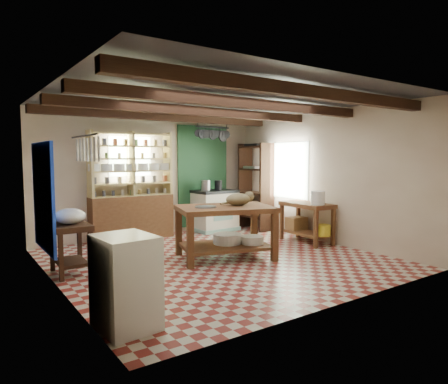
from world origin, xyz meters
TOP-DOWN VIEW (x-y plane):
  - floor at (0.00, 0.00)m, footprint 5.00×5.00m
  - ceiling at (0.00, 0.00)m, footprint 5.00×5.00m
  - wall_back at (0.00, 2.50)m, footprint 5.00×0.04m
  - wall_front at (0.00, -2.50)m, footprint 5.00×0.04m
  - wall_left at (-2.50, 0.00)m, footprint 0.04×5.00m
  - wall_right at (2.50, 0.00)m, footprint 0.04×5.00m
  - ceiling_beams at (0.00, 0.00)m, footprint 5.00×3.80m
  - blue_wall_patch at (-2.47, 0.90)m, footprint 0.04×1.40m
  - green_wall_patch at (1.25, 2.47)m, footprint 1.30×0.04m
  - window_back at (-0.50, 2.48)m, footprint 0.90×0.02m
  - window_right at (2.48, 1.00)m, footprint 0.02×1.30m
  - utensil_rail at (-2.44, -1.20)m, footprint 0.06×0.90m
  - pot_rack at (1.25, 2.05)m, footprint 0.86×0.12m
  - shelving_unit at (-0.55, 2.31)m, footprint 1.70×0.34m
  - tall_rack at (2.28, 1.80)m, footprint 0.40×0.86m
  - work_table at (0.15, -0.02)m, footprint 1.77×1.43m
  - stove at (1.37, 2.15)m, footprint 0.99×0.69m
  - prep_table at (-2.20, 0.51)m, footprint 0.51×0.73m
  - white_cabinet at (-2.22, -1.71)m, footprint 0.56×0.65m
  - right_counter at (2.18, 0.08)m, footprint 0.62×1.13m
  - cat at (0.40, -0.04)m, footprint 0.49×0.40m
  - steel_tray at (-0.20, 0.04)m, footprint 0.43×0.43m
  - basin_large at (0.21, 0.02)m, footprint 0.59×0.59m
  - basin_small at (0.55, -0.24)m, footprint 0.47×0.47m
  - kettle_left at (1.12, 2.14)m, footprint 0.21×0.21m
  - kettle_right at (1.47, 2.16)m, footprint 0.18×0.18m
  - enamel_bowl at (-2.20, 0.51)m, footprint 0.45×0.45m
  - white_bucket at (2.11, -0.26)m, footprint 0.28×0.28m
  - wicker_basket at (2.20, 0.38)m, footprint 0.39×0.32m
  - yellow_tub at (2.15, -0.37)m, footprint 0.30×0.30m

SIDE VIEW (x-z plane):
  - floor at x=0.00m, z-range -0.02..0.00m
  - basin_small at x=0.55m, z-range 0.23..0.36m
  - yellow_tub at x=2.15m, z-range 0.21..0.42m
  - basin_large at x=0.21m, z-range 0.23..0.40m
  - wicker_basket at x=2.20m, z-range 0.21..0.47m
  - prep_table at x=-2.20m, z-range 0.00..0.73m
  - right_counter at x=2.18m, z-range 0.00..0.79m
  - work_table at x=0.15m, z-range 0.00..0.87m
  - white_cabinet at x=-2.22m, z-range 0.00..0.92m
  - stove at x=1.37m, z-range 0.00..0.94m
  - enamel_bowl at x=-2.20m, z-range 0.73..0.95m
  - steel_tray at x=-0.20m, z-range 0.87..0.89m
  - white_bucket at x=2.11m, z-range 0.79..1.05m
  - cat at x=0.40m, z-range 0.87..1.08m
  - tall_rack at x=2.28m, z-range 0.00..2.00m
  - kettle_right at x=1.47m, z-range 0.94..1.15m
  - kettle_left at x=1.12m, z-range 0.94..1.17m
  - blue_wall_patch at x=-2.47m, z-range 0.30..1.90m
  - shelving_unit at x=-0.55m, z-range 0.00..2.20m
  - green_wall_patch at x=1.25m, z-range 0.10..2.40m
  - wall_back at x=0.00m, z-range 0.00..2.60m
  - wall_front at x=0.00m, z-range 0.00..2.60m
  - wall_left at x=-2.50m, z-range 0.00..2.60m
  - wall_right at x=2.50m, z-range 0.00..2.60m
  - window_right at x=2.48m, z-range 0.80..2.00m
  - window_back at x=-0.50m, z-range 1.30..2.10m
  - utensil_rail at x=-2.44m, z-range 1.64..1.92m
  - pot_rack at x=1.25m, z-range 2.00..2.36m
  - ceiling_beams at x=0.00m, z-range 2.40..2.56m
  - ceiling at x=0.00m, z-range 2.59..2.61m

